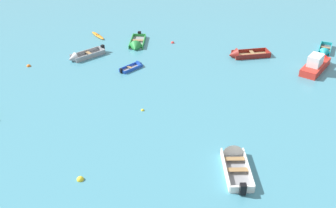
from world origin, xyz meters
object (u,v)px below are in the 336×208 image
(rowboat_grey_near_right, at_px, (80,57))
(mooring_buoy_trailing, at_px, (80,180))
(motor_launch_red_near_camera, at_px, (317,64))
(rowboat_white_back_row_right, at_px, (234,159))
(mooring_buoy_outer_edge, at_px, (29,66))
(kayak_orange_midfield_left, at_px, (98,35))
(rowboat_blue_far_left, at_px, (136,66))
(mooring_buoy_between_boats_left, at_px, (143,110))
(rowboat_green_near_left, at_px, (136,45))
(rowboat_turquoise_foreground_center, at_px, (324,52))
(mooring_buoy_far_field, at_px, (173,43))
(rowboat_maroon_far_back, at_px, (241,55))

(rowboat_grey_near_right, height_order, mooring_buoy_trailing, rowboat_grey_near_right)
(rowboat_grey_near_right, relative_size, motor_launch_red_near_camera, 0.73)
(rowboat_white_back_row_right, distance_m, mooring_buoy_outer_edge, 24.57)
(kayak_orange_midfield_left, distance_m, mooring_buoy_trailing, 25.89)
(rowboat_grey_near_right, bearing_deg, rowboat_blue_far_left, -12.69)
(mooring_buoy_between_boats_left, bearing_deg, rowboat_grey_near_right, 130.94)
(rowboat_green_near_left, bearing_deg, kayak_orange_midfield_left, 152.74)
(rowboat_white_back_row_right, relative_size, motor_launch_red_near_camera, 0.89)
(rowboat_turquoise_foreground_center, bearing_deg, motor_launch_red_near_camera, -113.56)
(rowboat_green_near_left, bearing_deg, mooring_buoy_between_boats_left, -77.63)
(rowboat_blue_far_left, bearing_deg, mooring_buoy_trailing, -91.85)
(rowboat_blue_far_left, bearing_deg, rowboat_white_back_row_right, -56.28)
(rowboat_turquoise_foreground_center, height_order, rowboat_green_near_left, rowboat_green_near_left)
(rowboat_turquoise_foreground_center, relative_size, rowboat_white_back_row_right, 0.79)
(motor_launch_red_near_camera, bearing_deg, kayak_orange_midfield_left, 165.30)
(rowboat_grey_near_right, height_order, rowboat_green_near_left, rowboat_green_near_left)
(motor_launch_red_near_camera, distance_m, mooring_buoy_far_field, 16.30)
(rowboat_blue_far_left, xyz_separation_m, mooring_buoy_trailing, (-0.55, -17.16, -0.15))
(rowboat_maroon_far_back, bearing_deg, mooring_buoy_trailing, -118.87)
(rowboat_grey_near_right, height_order, motor_launch_red_near_camera, motor_launch_red_near_camera)
(rowboat_white_back_row_right, xyz_separation_m, rowboat_maroon_far_back, (1.48, 18.08, -0.01))
(rowboat_grey_near_right, height_order, rowboat_maroon_far_back, rowboat_maroon_far_back)
(rowboat_white_back_row_right, bearing_deg, rowboat_turquoise_foreground_center, 61.56)
(rowboat_turquoise_foreground_center, xyz_separation_m, mooring_buoy_between_boats_left, (-18.28, -14.09, -0.20))
(rowboat_turquoise_foreground_center, height_order, mooring_buoy_outer_edge, rowboat_turquoise_foreground_center)
(rowboat_grey_near_right, height_order, mooring_buoy_far_field, rowboat_grey_near_right)
(rowboat_turquoise_foreground_center, distance_m, motor_launch_red_near_camera, 4.59)
(rowboat_maroon_far_back, distance_m, mooring_buoy_trailing, 23.94)
(rowboat_maroon_far_back, height_order, mooring_buoy_between_boats_left, rowboat_maroon_far_back)
(rowboat_blue_far_left, height_order, kayak_orange_midfield_left, rowboat_blue_far_left)
(kayak_orange_midfield_left, bearing_deg, mooring_buoy_outer_edge, -118.51)
(rowboat_turquoise_foreground_center, distance_m, mooring_buoy_far_field, 17.24)
(rowboat_grey_near_right, xyz_separation_m, rowboat_green_near_left, (5.43, 3.94, -0.04))
(rowboat_blue_far_left, relative_size, rowboat_grey_near_right, 0.69)
(mooring_buoy_trailing, bearing_deg, mooring_buoy_outer_edge, 123.26)
(mooring_buoy_trailing, distance_m, mooring_buoy_far_field, 24.45)
(rowboat_grey_near_right, relative_size, mooring_buoy_trailing, 8.24)
(rowboat_green_near_left, height_order, mooring_buoy_between_boats_left, rowboat_green_near_left)
(rowboat_turquoise_foreground_center, xyz_separation_m, rowboat_green_near_left, (-21.28, -0.43, -0.00))
(kayak_orange_midfield_left, xyz_separation_m, rowboat_turquoise_foreground_center, (26.60, -2.31, 0.06))
(rowboat_grey_near_right, height_order, mooring_buoy_between_boats_left, rowboat_grey_near_right)
(rowboat_blue_far_left, distance_m, mooring_buoy_between_boats_left, 8.56)
(rowboat_maroon_far_back, bearing_deg, rowboat_white_back_row_right, -94.68)
(rowboat_blue_far_left, relative_size, kayak_orange_midfield_left, 1.04)
(mooring_buoy_trailing, height_order, mooring_buoy_far_field, mooring_buoy_trailing)
(mooring_buoy_outer_edge, bearing_deg, rowboat_maroon_far_back, 12.24)
(kayak_orange_midfield_left, bearing_deg, mooring_buoy_trailing, -77.38)
(rowboat_grey_near_right, bearing_deg, mooring_buoy_outer_edge, -153.41)
(mooring_buoy_far_field, bearing_deg, rowboat_maroon_far_back, -22.25)
(kayak_orange_midfield_left, xyz_separation_m, mooring_buoy_between_boats_left, (8.32, -16.40, -0.14))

